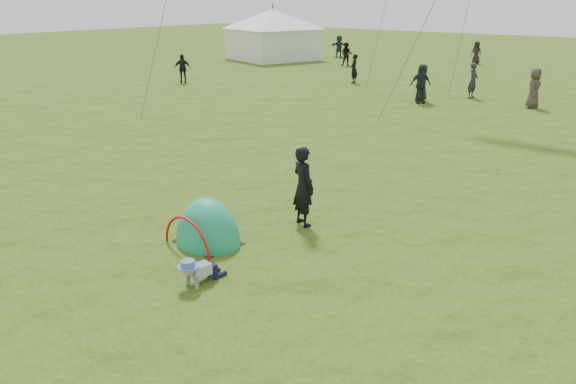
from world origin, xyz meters
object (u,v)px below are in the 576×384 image
Objects in this scene: standing_adult at (303,186)px; event_marquee at (273,33)px; popup_tent at (208,243)px; crawling_toddler at (197,270)px.

event_marquee is (-22.11, 25.32, 1.15)m from standing_adult.
popup_tent is 34.62m from event_marquee.
crawling_toddler is at bearing 113.57° from standing_adult.
crawling_toddler is 36.31m from event_marquee.
event_marquee is at bearing 132.68° from popup_tent.
event_marquee reaches higher than standing_adult.
crawling_toddler is 1.73m from popup_tent.
standing_adult reaches higher than crawling_toddler.
event_marquee is at bearing -28.76° from standing_adult.
standing_adult is at bearing 98.31° from crawling_toddler.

